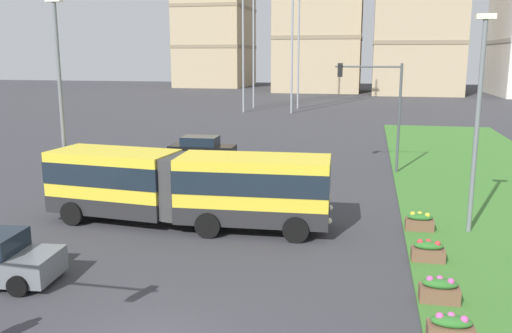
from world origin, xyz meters
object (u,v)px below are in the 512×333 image
Objects in this scene: articulated_bus at (187,186)px; car_black_sedan at (202,149)px; flower_planter_1 at (439,290)px; flower_planter_2 at (428,251)px; streetlight_median at (478,116)px; streetlight_left at (61,97)px; flower_planter_0 at (451,329)px; traffic_light_far_right at (379,99)px; flower_planter_3 at (420,221)px.

articulated_bus reaches higher than car_black_sedan.
flower_planter_1 and flower_planter_2 have the same top height.
streetlight_median is (1.90, 3.58, 4.23)m from flower_planter_2.
streetlight_left is at bearing 168.43° from articulated_bus.
flower_planter_0 is 5.45m from flower_planter_2.
streetlight_median is at bearing -0.11° from streetlight_left.
flower_planter_3 is at bearing -81.80° from traffic_light_far_right.
traffic_light_far_right reaches higher than car_black_sedan.
flower_planter_0 is 1.00× the size of flower_planter_1.
car_black_sedan is 23.54m from flower_planter_1.
car_black_sedan is at bearing 171.08° from traffic_light_far_right.
car_black_sedan is 20.97m from flower_planter_2.
flower_planter_0 and flower_planter_2 have the same top height.
traffic_light_far_right is at bearing 38.04° from streetlight_left.
articulated_bus is 12.25m from flower_planter_0.
flower_planter_1 is 0.17× the size of traffic_light_far_right.
flower_planter_2 is 15.17m from traffic_light_far_right.
streetlight_median reaches higher than flower_planter_2.
flower_planter_2 and flower_planter_3 have the same top height.
articulated_bus is at bearing -75.02° from car_black_sedan.
flower_planter_2 is 0.13× the size of streetlight_median.
flower_planter_0 is 1.00× the size of flower_planter_2.
articulated_bus is 11.73m from streetlight_median.
flower_planter_3 is at bearing -174.13° from streetlight_median.
articulated_bus is 10.95m from flower_planter_1.
traffic_light_far_right is (-1.61, 17.73, 4.00)m from flower_planter_1.
streetlight_left is (-13.97, -10.93, 0.71)m from traffic_light_far_right.
car_black_sedan is 20.10m from streetlight_median.
flower_planter_0 is at bearing -85.40° from traffic_light_far_right.
flower_planter_3 is at bearing -44.67° from car_black_sedan.
flower_planter_0 is at bearing -101.88° from streetlight_median.
flower_planter_2 is at bearing -14.04° from articulated_bus.
flower_planter_3 is (0.00, 8.84, 0.00)m from flower_planter_0.
flower_planter_1 is 8.20m from streetlight_median.
traffic_light_far_right reaches higher than flower_planter_2.
car_black_sedan is 4.03× the size of flower_planter_0.
streetlight_median is at bearing 62.05° from flower_planter_2.
streetlight_median is (3.51, -10.97, 0.23)m from traffic_light_far_right.
flower_planter_1 is at bearing -56.12° from car_black_sedan.
articulated_bus is 2.71× the size of car_black_sedan.
flower_planter_0 is 1.00× the size of flower_planter_3.
articulated_bus reaches higher than flower_planter_3.
flower_planter_2 is at bearing -83.69° from traffic_light_far_right.
articulated_bus reaches higher than flower_planter_2.
traffic_light_far_right is at bearing 95.18° from flower_planter_1.
flower_planter_3 is (13.12, -12.97, -0.33)m from car_black_sedan.
flower_planter_0 is 20.46m from traffic_light_far_right.
flower_planter_3 is 16.28m from streetlight_left.
streetlight_left reaches higher than streetlight_median.
streetlight_median is (17.48, -0.03, -0.48)m from streetlight_left.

